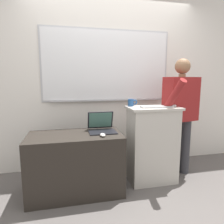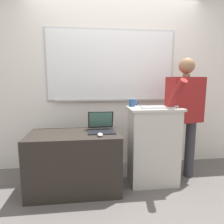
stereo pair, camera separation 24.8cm
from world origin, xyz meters
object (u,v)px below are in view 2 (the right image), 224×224
at_px(lectern_podium, 153,146).
at_px(coffee_mug, 132,103).
at_px(computer_mouse_by_laptop, 100,135).
at_px(computer_mouse_by_keyboard, 176,106).
at_px(side_desk, 75,162).
at_px(laptop, 101,125).
at_px(wireless_keyboard, 158,107).
at_px(person_presenter, 184,110).

xyz_separation_m(lectern_podium, coffee_mug, (-0.25, 0.13, 0.54)).
distance_m(computer_mouse_by_laptop, computer_mouse_by_keyboard, 1.00).
height_order(lectern_podium, side_desk, lectern_podium).
bearing_deg(computer_mouse_by_laptop, coffee_mug, 38.36).
bearing_deg(side_desk, laptop, 16.47).
bearing_deg(lectern_podium, side_desk, -176.41).
bearing_deg(laptop, computer_mouse_by_laptop, -96.22).
xyz_separation_m(computer_mouse_by_laptop, coffee_mug, (0.44, 0.35, 0.31)).
bearing_deg(side_desk, computer_mouse_by_keyboard, 0.43).
distance_m(side_desk, computer_mouse_by_laptop, 0.50).
relative_size(computer_mouse_by_laptop, computer_mouse_by_keyboard, 1.00).
height_order(laptop, computer_mouse_by_laptop, laptop).
distance_m(computer_mouse_by_laptop, coffee_mug, 0.64).
relative_size(laptop, coffee_mug, 2.59).
relative_size(side_desk, wireless_keyboard, 2.68).
bearing_deg(computer_mouse_by_laptop, laptop, 83.78).
bearing_deg(wireless_keyboard, computer_mouse_by_keyboard, -0.71).
height_order(laptop, wireless_keyboard, wireless_keyboard).
bearing_deg(person_presenter, side_desk, 174.10).
xyz_separation_m(side_desk, computer_mouse_by_keyboard, (1.25, 0.01, 0.66)).
bearing_deg(coffee_mug, wireless_keyboard, -34.13).
distance_m(computer_mouse_by_keyboard, coffee_mug, 0.54).
distance_m(lectern_podium, computer_mouse_by_laptop, 0.76).
distance_m(lectern_podium, side_desk, 1.01).
distance_m(laptop, coffee_mug, 0.50).
xyz_separation_m(lectern_podium, laptop, (-0.67, 0.03, 0.28)).
xyz_separation_m(person_presenter, coffee_mug, (-0.69, 0.05, 0.10)).
distance_m(person_presenter, computer_mouse_by_keyboard, 0.24).
distance_m(person_presenter, computer_mouse_by_laptop, 1.18).
height_order(computer_mouse_by_laptop, computer_mouse_by_keyboard, computer_mouse_by_keyboard).
bearing_deg(side_desk, computer_mouse_by_laptop, -26.92).
bearing_deg(lectern_podium, person_presenter, 10.41).
distance_m(lectern_podium, laptop, 0.72).
distance_m(person_presenter, wireless_keyboard, 0.44).
height_order(lectern_podium, person_presenter, person_presenter).
bearing_deg(lectern_podium, wireless_keyboard, -68.14).
xyz_separation_m(person_presenter, wireless_keyboard, (-0.41, -0.13, 0.07)).
relative_size(computer_mouse_by_keyboard, coffee_mug, 0.80).
relative_size(laptop, computer_mouse_by_keyboard, 3.25).
xyz_separation_m(side_desk, coffee_mug, (0.74, 0.20, 0.69)).
relative_size(lectern_podium, wireless_keyboard, 2.47).
xyz_separation_m(wireless_keyboard, computer_mouse_by_keyboard, (0.23, -0.00, 0.01)).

